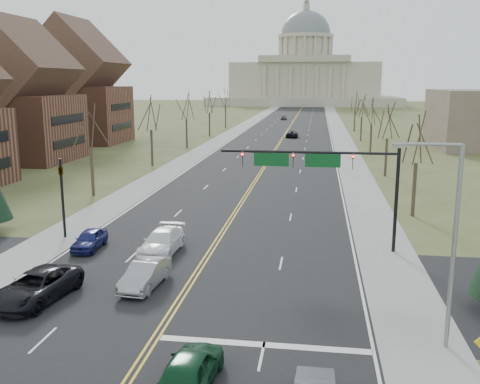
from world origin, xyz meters
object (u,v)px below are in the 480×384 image
(car_far_nb, at_px, (292,134))
(car_far_sb, at_px, (284,117))
(signal_mast, at_px, (322,168))
(signal_left, at_px, (62,189))
(car_sb_outer_second, at_px, (90,239))
(car_sb_outer_lead, at_px, (36,286))
(car_nb_inner_lead, at_px, (190,370))
(car_sb_inner_second, at_px, (162,242))
(car_sb_inner_lead, at_px, (145,274))
(street_light, at_px, (449,233))

(car_far_nb, xyz_separation_m, car_far_sb, (-5.01, 50.78, -0.01))
(signal_mast, height_order, signal_left, signal_mast)
(signal_mast, xyz_separation_m, car_sb_outer_second, (-15.93, -2.39, -5.07))
(signal_left, xyz_separation_m, car_sb_outer_lead, (3.96, -11.34, -2.90))
(car_nb_inner_lead, bearing_deg, car_sb_outer_lead, -31.33)
(signal_mast, height_order, car_nb_inner_lead, signal_mast)
(car_nb_inner_lead, distance_m, car_sb_inner_second, 16.80)
(signal_mast, bearing_deg, car_nb_inner_lead, -104.95)
(car_far_nb, bearing_deg, car_sb_outer_lead, 84.77)
(signal_mast, relative_size, car_far_sb, 3.03)
(car_sb_inner_lead, distance_m, car_sb_outer_second, 8.71)
(car_far_nb, bearing_deg, signal_left, 80.91)
(street_light, relative_size, car_nb_inner_lead, 1.97)
(signal_mast, bearing_deg, car_sb_outer_second, -171.48)
(signal_mast, distance_m, car_sb_outer_lead, 19.43)
(car_sb_outer_second, bearing_deg, car_sb_outer_lead, -86.41)
(car_sb_inner_second, bearing_deg, car_sb_inner_lead, -80.97)
(car_sb_inner_second, bearing_deg, signal_mast, 15.00)
(car_sb_inner_second, bearing_deg, street_light, -32.96)
(car_sb_outer_lead, distance_m, car_sb_outer_second, 9.00)
(street_light, distance_m, car_far_sb, 140.66)
(signal_mast, bearing_deg, street_light, -68.59)
(signal_left, relative_size, car_far_sb, 1.50)
(signal_left, height_order, car_far_nb, signal_left)
(street_light, bearing_deg, signal_left, 150.88)
(street_light, distance_m, car_sb_outer_second, 24.38)
(street_light, height_order, car_sb_outer_second, street_light)
(signal_mast, height_order, car_sb_inner_lead, signal_mast)
(car_far_sb, bearing_deg, car_sb_outer_lead, -92.02)
(street_light, relative_size, car_sb_outer_second, 2.28)
(signal_left, bearing_deg, car_far_nb, 79.98)
(street_light, relative_size, car_far_nb, 1.82)
(car_sb_inner_lead, xyz_separation_m, car_far_sb, (-0.78, 134.81, -0.07))
(signal_mast, xyz_separation_m, street_light, (5.29, -13.50, -0.54))
(signal_left, relative_size, car_sb_outer_second, 1.51)
(car_sb_outer_second, height_order, car_far_nb, car_far_nb)
(car_sb_outer_second, distance_m, car_far_sb, 128.68)
(signal_mast, relative_size, street_light, 1.34)
(car_nb_inner_lead, xyz_separation_m, car_far_nb, (-0.73, 93.74, -0.09))
(signal_mast, distance_m, car_far_sb, 126.74)
(car_sb_outer_lead, bearing_deg, car_sb_inner_second, 71.46)
(car_nb_inner_lead, height_order, car_sb_outer_second, car_nb_inner_lead)
(car_sb_outer_lead, xyz_separation_m, car_sb_outer_second, (-0.95, 8.95, -0.12))
(car_nb_inner_lead, xyz_separation_m, car_sb_inner_second, (-5.76, 15.78, -0.00))
(signal_mast, height_order, car_sb_outer_second, signal_mast)
(signal_mast, xyz_separation_m, car_far_nb, (-5.62, 75.41, -5.06))
(car_nb_inner_lead, bearing_deg, street_light, -151.18)
(signal_mast, distance_m, street_light, 14.51)
(street_light, bearing_deg, car_sb_inner_second, 145.54)
(street_light, bearing_deg, car_sb_inner_lead, 162.16)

